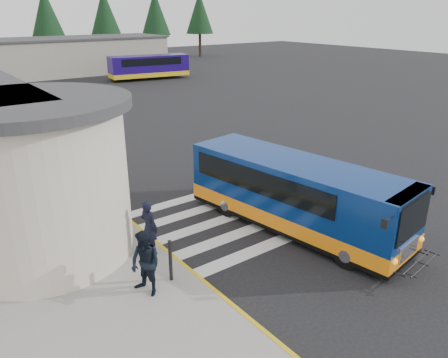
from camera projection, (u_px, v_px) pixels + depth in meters
ground at (234, 205)px, 17.34m from camera, size 140.00×140.00×0.00m
curb_strip at (98, 195)px, 18.04m from camera, size 0.12×34.00×0.16m
crosswalk at (237, 215)px, 16.46m from camera, size 8.00×5.35×0.01m
depot_building at (54, 56)px, 51.27m from camera, size 26.40×8.40×4.20m
tree_line at (32, 14)px, 55.71m from camera, size 58.40×4.40×10.00m
transit_bus at (296, 197)px, 15.10m from camera, size 3.84×8.96×2.47m
pedestrian_a at (149, 227)px, 13.32m from camera, size 0.58×0.74×1.77m
pedestrian_b at (145, 264)px, 11.37m from camera, size 0.92×1.05×1.82m
bollard at (170, 260)px, 12.05m from camera, size 0.10×0.10×1.24m
far_bus_a at (149, 66)px, 48.08m from camera, size 8.90×3.68×2.23m
far_bus_b at (147, 66)px, 48.80m from camera, size 8.45×3.97×2.10m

